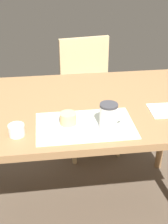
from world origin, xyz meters
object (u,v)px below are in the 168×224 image
Objects in this scene: coffee_mug at (109,115)px; sugar_bowl at (17,130)px; wooden_chair at (88,91)px; pastry_plate at (68,124)px; dining_table at (85,116)px; pastry at (68,118)px.

coffee_mug is 0.41m from sugar_bowl.
wooden_chair is 5.02× the size of pastry_plate.
pastry_plate is 2.45× the size of sugar_bowl.
dining_table is 1.53× the size of wooden_chair.
pastry_plate is (-0.11, -0.22, 0.09)m from dining_table.
dining_table is at bearing 106.60° from coffee_mug.
sugar_bowl is (-0.46, -1.00, 0.31)m from wooden_chair.
pastry_plate reaches higher than dining_table.
coffee_mug reaches higher than sugar_bowl.
coffee_mug is at bearing 1.89° from sugar_bowl.
sugar_bowl is (-0.23, -0.04, 0.02)m from pastry_plate.
wooden_chair is 1.04m from pastry.
coffee_mug is at bearing -73.40° from dining_table.
wooden_chair is 7.53× the size of coffee_mug.
pastry is (-0.11, -0.22, 0.12)m from dining_table.
wooden_chair is (0.13, 0.75, -0.21)m from dining_table.
sugar_bowl is at bearing -169.60° from pastry.
wooden_chair is at bearing 80.46° from dining_table.
coffee_mug is at bearing 79.23° from wooden_chair.
dining_table is 0.26m from pastry_plate.
pastry is at bearing 68.64° from wooden_chair.
pastry is 0.23m from sugar_bowl.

